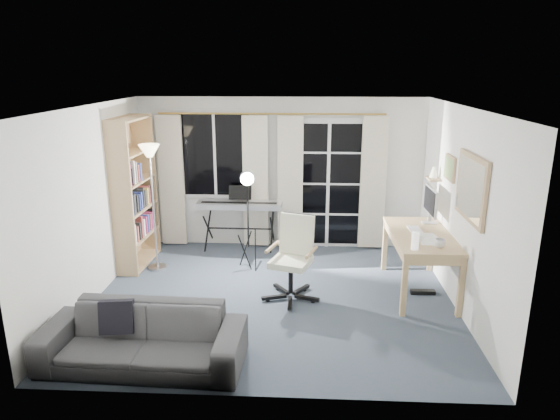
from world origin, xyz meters
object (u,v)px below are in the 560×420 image
(bookshelf, at_px, (131,197))
(torchiere_lamp, at_px, (151,170))
(mug, at_px, (440,242))
(sofa, at_px, (141,329))
(office_chair, at_px, (294,250))
(studio_light, at_px, (247,190))
(keyboard_piano, at_px, (239,206))
(monitor, at_px, (431,202))
(desk, at_px, (421,241))

(bookshelf, relative_size, torchiere_lamp, 1.20)
(mug, relative_size, sofa, 0.07)
(torchiere_lamp, distance_m, office_chair, 2.32)
(torchiere_lamp, xyz_separation_m, sofa, (0.57, -2.43, -1.08))
(studio_light, bearing_deg, keyboard_piano, 100.22)
(studio_light, distance_m, monitor, 2.50)
(mug, distance_m, sofa, 3.47)
(torchiere_lamp, distance_m, desk, 3.76)
(keyboard_piano, height_order, office_chair, office_chair)
(torchiere_lamp, relative_size, keyboard_piano, 1.36)
(torchiere_lamp, height_order, studio_light, torchiere_lamp)
(monitor, bearing_deg, mug, -96.44)
(bookshelf, bearing_deg, sofa, -67.74)
(bookshelf, xyz_separation_m, mug, (4.11, -1.24, -0.17))
(bookshelf, relative_size, studio_light, 1.46)
(mug, bearing_deg, desk, 101.31)
(desk, bearing_deg, monitor, 65.78)
(office_chair, bearing_deg, monitor, 38.13)
(mug, bearing_deg, studio_light, 155.52)
(torchiere_lamp, bearing_deg, monitor, -1.87)
(desk, relative_size, monitor, 2.61)
(keyboard_piano, height_order, mug, keyboard_piano)
(mug, bearing_deg, torchiere_lamp, 163.95)
(studio_light, relative_size, office_chair, 1.41)
(torchiere_lamp, bearing_deg, studio_light, 0.63)
(desk, xyz_separation_m, sofa, (-3.06, -1.85, -0.31))
(keyboard_piano, relative_size, sofa, 0.67)
(keyboard_piano, bearing_deg, mug, -35.27)
(desk, bearing_deg, keyboard_piano, 150.43)
(mug, bearing_deg, office_chair, 170.32)
(bookshelf, distance_m, mug, 4.29)
(torchiere_lamp, distance_m, mug, 3.94)
(keyboard_piano, xyz_separation_m, office_chair, (0.90, -1.60, -0.11))
(office_chair, xyz_separation_m, mug, (1.72, -0.29, 0.24))
(bookshelf, bearing_deg, office_chair, -19.31)
(bookshelf, height_order, mug, bookshelf)
(mug, height_order, sofa, mug)
(bookshelf, distance_m, desk, 4.09)
(sofa, bearing_deg, bookshelf, 112.18)
(bookshelf, xyz_separation_m, studio_light, (1.72, -0.15, 0.17))
(keyboard_piano, relative_size, mug, 10.30)
(bookshelf, height_order, torchiere_lamp, bookshelf)
(office_chair, bearing_deg, studio_light, 148.52)
(desk, bearing_deg, torchiere_lamp, 170.36)
(office_chair, relative_size, mug, 8.13)
(desk, height_order, monitor, monitor)
(office_chair, distance_m, monitor, 1.99)
(bookshelf, bearing_deg, keyboard_piano, 26.05)
(keyboard_piano, height_order, monitor, monitor)
(keyboard_piano, distance_m, monitor, 2.90)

